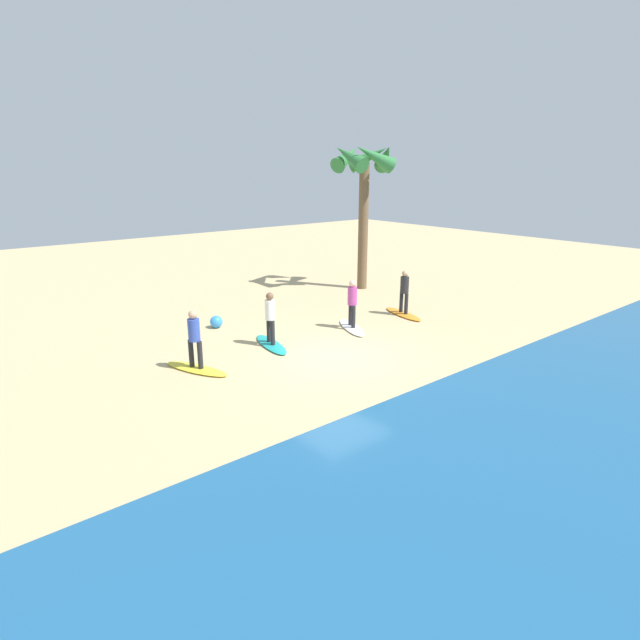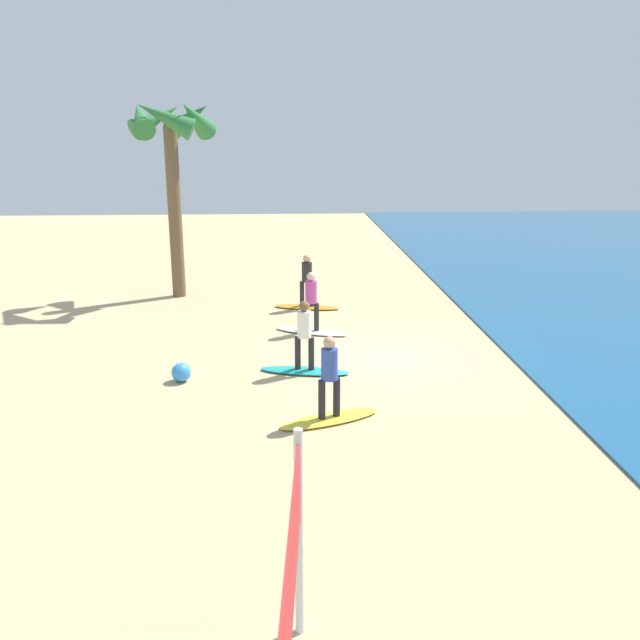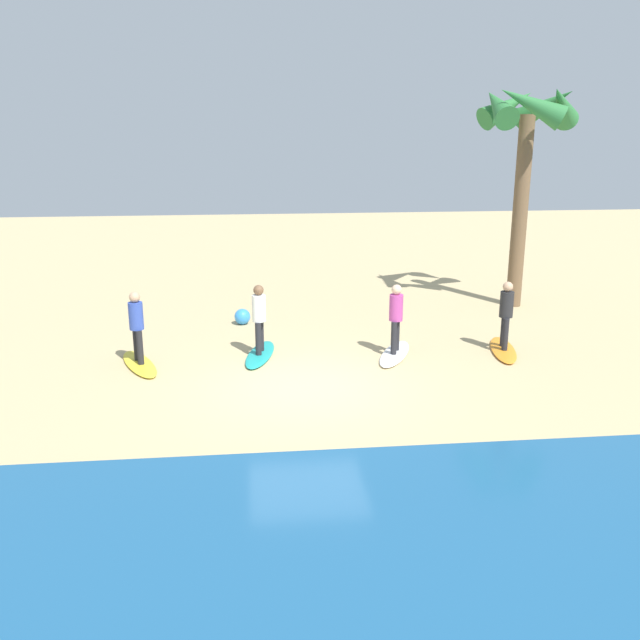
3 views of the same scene
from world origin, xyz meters
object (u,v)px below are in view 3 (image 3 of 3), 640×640
object	(u,v)px
surfer_orange	(506,310)
surfer_yellow	(136,322)
surfboard_white	(395,354)
surfboard_yellow	(140,364)
surfer_white	(396,313)
surfboard_orange	(503,350)
surfer_teal	(259,314)
surfboard_teal	(260,354)
beach_ball	(242,317)
palm_tree	(527,127)

from	to	relation	value
surfer_orange	surfer_yellow	distance (m)	8.62
surfboard_white	surfboard_yellow	xyz separation A→B (m)	(5.94, 0.10, 0.00)
surfer_orange	surfer_white	world-z (taller)	same
surfboard_orange	surfer_teal	distance (m)	5.96
surfer_orange	surfer_white	size ratio (longest dim) A/B	1.00
surfboard_teal	surfboard_yellow	size ratio (longest dim) A/B	1.00
surfer_teal	beach_ball	xyz separation A→B (m)	(0.42, -2.80, -0.82)
surfboard_white	palm_tree	world-z (taller)	palm_tree
surfer_orange	beach_ball	distance (m)	7.05
surfboard_white	surfer_yellow	xyz separation A→B (m)	(5.94, 0.10, 0.99)
surfboard_white	surfboard_yellow	distance (m)	5.94
surfboard_white	surfer_orange	bearing A→B (deg)	114.19
surfer_white	surfer_yellow	world-z (taller)	same
surfer_yellow	palm_tree	size ratio (longest dim) A/B	0.25
palm_tree	beach_ball	size ratio (longest dim) A/B	15.04
surfboard_white	surfer_yellow	size ratio (longest dim) A/B	1.28
surfboard_orange	surfboard_teal	distance (m)	5.88
surfer_white	beach_ball	world-z (taller)	surfer_white
surfer_white	beach_ball	distance (m)	4.82
surfboard_yellow	palm_tree	size ratio (longest dim) A/B	0.32
surfer_orange	surfboard_yellow	bearing A→B (deg)	0.79
surfboard_orange	surfer_yellow	distance (m)	8.67
surfer_yellow	beach_ball	size ratio (longest dim) A/B	3.77
surfer_orange	surfer_teal	world-z (taller)	same
surfboard_orange	surfer_white	xyz separation A→B (m)	(2.68, 0.02, 0.99)
surfboard_teal	beach_ball	size ratio (longest dim) A/B	4.83
surfer_yellow	beach_ball	bearing A→B (deg)	-126.15
surfer_teal	surfboard_orange	bearing A→B (deg)	177.36
surfboard_white	beach_ball	bearing A→B (deg)	-106.72
surfer_orange	surfboard_yellow	size ratio (longest dim) A/B	0.78
surfboard_orange	surfer_white	bearing A→B (deg)	-76.84
surfer_orange	palm_tree	xyz separation A→B (m)	(-1.92, -4.30, 4.21)
surfboard_teal	surfer_teal	size ratio (longest dim) A/B	1.28
surfer_teal	surfer_white	bearing A→B (deg)	174.82
surfer_orange	surfer_white	distance (m)	2.68
surfboard_white	surfer_teal	xyz separation A→B (m)	(3.19, -0.29, 0.99)
surfer_teal	beach_ball	size ratio (longest dim) A/B	3.77
surfboard_orange	beach_ball	distance (m)	7.00
surfboard_orange	surfer_orange	distance (m)	0.99
surfboard_orange	surfboard_teal	size ratio (longest dim) A/B	1.00
surfer_teal	surfer_yellow	size ratio (longest dim) A/B	1.00
surfboard_teal	surfboard_white	bearing A→B (deg)	96.96
surfboard_orange	palm_tree	size ratio (longest dim) A/B	0.32
surfer_yellow	beach_ball	world-z (taller)	surfer_yellow
surfboard_teal	surfer_teal	world-z (taller)	surfer_teal
surfboard_orange	surfer_white	world-z (taller)	surfer_white
surfboard_yellow	palm_tree	distance (m)	12.55
beach_ball	surfboard_orange	bearing A→B (deg)	154.02
surfer_yellow	palm_tree	xyz separation A→B (m)	(-10.54, -4.41, 4.21)
surfboard_orange	palm_tree	xyz separation A→B (m)	(-1.92, -4.30, 5.20)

